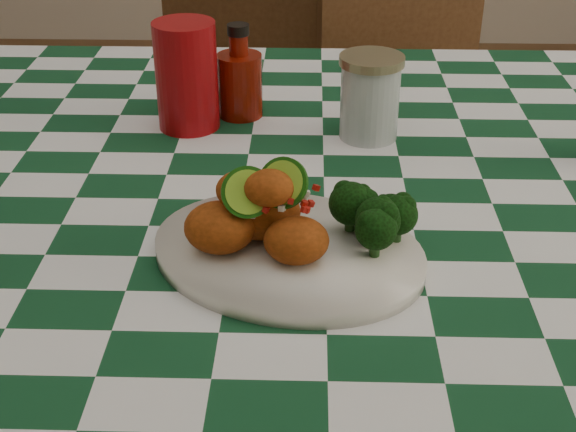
# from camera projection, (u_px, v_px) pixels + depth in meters

# --- Properties ---
(dining_table) EXTENTS (1.66, 1.06, 0.79)m
(dining_table) POSITION_uv_depth(u_px,v_px,m) (318.00, 403.00, 1.24)
(dining_table) COLOR #103E20
(dining_table) RESTS_ON ground
(plate) EXTENTS (0.36, 0.33, 0.02)m
(plate) POSITION_uv_depth(u_px,v_px,m) (288.00, 253.00, 0.86)
(plate) COLOR silver
(plate) RESTS_ON dining_table
(fried_chicken_pile) EXTENTS (0.14, 0.10, 0.09)m
(fried_chicken_pile) POSITION_uv_depth(u_px,v_px,m) (270.00, 209.00, 0.84)
(fried_chicken_pile) COLOR #A64010
(fried_chicken_pile) RESTS_ON plate
(broccoli_side) EXTENTS (0.07, 0.07, 0.06)m
(broccoli_side) POSITION_uv_depth(u_px,v_px,m) (374.00, 219.00, 0.85)
(broccoli_side) COLOR black
(broccoli_side) RESTS_ON plate
(red_tumbler) EXTENTS (0.10, 0.10, 0.16)m
(red_tumbler) POSITION_uv_depth(u_px,v_px,m) (187.00, 76.00, 1.14)
(red_tumbler) COLOR #91070B
(red_tumbler) RESTS_ON dining_table
(ketchup_bottle) EXTENTS (0.07, 0.07, 0.14)m
(ketchup_bottle) POSITION_uv_depth(u_px,v_px,m) (239.00, 71.00, 1.18)
(ketchup_bottle) COLOR #6E1105
(ketchup_bottle) RESTS_ON dining_table
(mason_jar) EXTENTS (0.11, 0.11, 0.12)m
(mason_jar) POSITION_uv_depth(u_px,v_px,m) (370.00, 97.00, 1.12)
(mason_jar) COLOR #B2BCBA
(mason_jar) RESTS_ON dining_table
(wooden_chair_left) EXTENTS (0.53, 0.54, 0.92)m
(wooden_chair_left) POSITION_uv_depth(u_px,v_px,m) (223.00, 156.00, 1.83)
(wooden_chair_left) COLOR #472814
(wooden_chair_left) RESTS_ON ground
(wooden_chair_right) EXTENTS (0.52, 0.53, 0.88)m
(wooden_chair_right) POSITION_uv_depth(u_px,v_px,m) (425.00, 168.00, 1.83)
(wooden_chair_right) COLOR #472814
(wooden_chair_right) RESTS_ON ground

